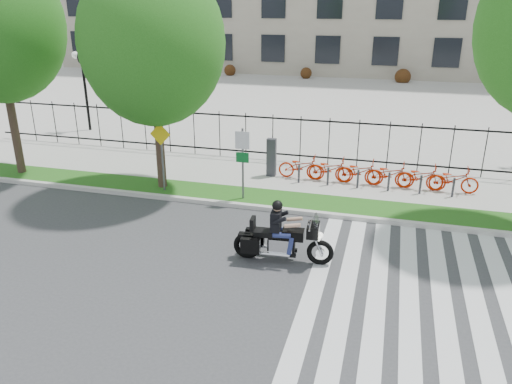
# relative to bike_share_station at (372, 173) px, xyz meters

# --- Properties ---
(ground) EXTENTS (120.00, 120.00, 0.00)m
(ground) POSITION_rel_bike_share_station_xyz_m (-3.11, -7.20, -0.63)
(ground) COLOR #3A3A3C
(ground) RESTS_ON ground
(curb) EXTENTS (60.00, 0.20, 0.15)m
(curb) POSITION_rel_bike_share_station_xyz_m (-3.11, -3.10, -0.55)
(curb) COLOR beige
(curb) RESTS_ON ground
(grass_verge) EXTENTS (60.00, 1.50, 0.15)m
(grass_verge) POSITION_rel_bike_share_station_xyz_m (-3.11, -2.25, -0.55)
(grass_verge) COLOR #265A16
(grass_verge) RESTS_ON ground
(sidewalk) EXTENTS (60.00, 3.50, 0.15)m
(sidewalk) POSITION_rel_bike_share_station_xyz_m (-3.11, 0.25, -0.55)
(sidewalk) COLOR #ABA8A0
(sidewalk) RESTS_ON ground
(plaza) EXTENTS (80.00, 34.00, 0.10)m
(plaza) POSITION_rel_bike_share_station_xyz_m (-3.11, 17.80, -0.58)
(plaza) COLOR #ABA8A0
(plaza) RESTS_ON ground
(crosswalk_stripes) EXTENTS (5.70, 8.00, 0.01)m
(crosswalk_stripes) POSITION_rel_bike_share_station_xyz_m (1.71, -7.20, -0.62)
(crosswalk_stripes) COLOR silver
(crosswalk_stripes) RESTS_ON ground
(iron_fence) EXTENTS (30.00, 0.06, 2.00)m
(iron_fence) POSITION_rel_bike_share_station_xyz_m (-3.11, 2.00, 0.52)
(iron_fence) COLOR black
(iron_fence) RESTS_ON sidewalk
(lamp_post_left) EXTENTS (1.06, 0.70, 4.25)m
(lamp_post_left) POSITION_rel_bike_share_station_xyz_m (-15.11, 4.80, 2.58)
(lamp_post_left) COLOR black
(lamp_post_left) RESTS_ON ground
(street_tree_1) EXTENTS (4.94, 4.94, 8.01)m
(street_tree_1) POSITION_rel_bike_share_station_xyz_m (-7.49, -2.25, 4.68)
(street_tree_1) COLOR #33231C
(street_tree_1) RESTS_ON grass_verge
(bike_share_station) EXTENTS (7.77, 0.85, 1.50)m
(bike_share_station) POSITION_rel_bike_share_station_xyz_m (0.00, 0.00, 0.00)
(bike_share_station) COLOR #2D2D33
(bike_share_station) RESTS_ON sidewalk
(sign_pole_regulatory) EXTENTS (0.50, 0.09, 2.50)m
(sign_pole_regulatory) POSITION_rel_bike_share_station_xyz_m (-4.24, -2.62, 1.11)
(sign_pole_regulatory) COLOR #59595B
(sign_pole_regulatory) RESTS_ON grass_verge
(sign_pole_warning) EXTENTS (0.78, 0.09, 2.49)m
(sign_pole_warning) POSITION_rel_bike_share_station_xyz_m (-7.24, -2.62, 1.11)
(sign_pole_warning) COLOR #59595B
(sign_pole_warning) RESTS_ON grass_verge
(motorcycle_rider) EXTENTS (2.74, 0.83, 2.11)m
(motorcycle_rider) POSITION_rel_bike_share_station_xyz_m (-1.99, -6.35, 0.08)
(motorcycle_rider) COLOR black
(motorcycle_rider) RESTS_ON ground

